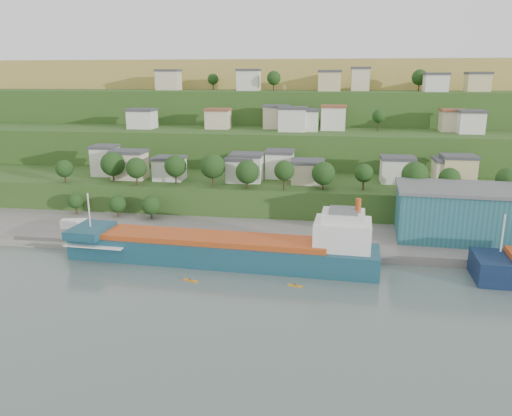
% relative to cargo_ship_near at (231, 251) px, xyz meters
% --- Properties ---
extents(ground, '(500.00, 500.00, 0.00)m').
position_rel_cargo_ship_near_xyz_m(ground, '(9.18, -10.42, -2.86)').
color(ground, '#4B5C55').
rests_on(ground, ground).
extents(quay, '(220.00, 26.00, 4.00)m').
position_rel_cargo_ship_near_xyz_m(quay, '(29.18, 17.58, -2.86)').
color(quay, slate).
rests_on(quay, ground).
extents(pebble_beach, '(40.00, 18.00, 2.40)m').
position_rel_cargo_ship_near_xyz_m(pebble_beach, '(-45.82, 11.58, -2.86)').
color(pebble_beach, slate).
rests_on(pebble_beach, ground).
extents(hillside, '(360.00, 210.96, 96.00)m').
position_rel_cargo_ship_near_xyz_m(hillside, '(9.18, 158.28, -2.79)').
color(hillside, '#284719').
rests_on(hillside, ground).
extents(cargo_ship_near, '(70.17, 14.37, 17.92)m').
position_rel_cargo_ship_near_xyz_m(cargo_ship_near, '(0.00, 0.00, 0.00)').
color(cargo_ship_near, '#133C47').
rests_on(cargo_ship_near, ground).
extents(warehouse, '(32.09, 20.83, 12.80)m').
position_rel_cargo_ship_near_xyz_m(warehouse, '(53.42, 20.58, 5.57)').
color(warehouse, '#205761').
rests_on(warehouse, quay).
extents(caravan, '(6.82, 4.01, 2.98)m').
position_rel_cargo_ship_near_xyz_m(caravan, '(-45.11, 13.77, -0.17)').
color(caravan, white).
rests_on(caravan, pebble_beach).
extents(dinghy, '(3.79, 1.79, 0.73)m').
position_rel_cargo_ship_near_xyz_m(dinghy, '(-31.63, 7.05, -1.30)').
color(dinghy, silver).
rests_on(dinghy, pebble_beach).
extents(kayak_orange, '(3.25, 1.51, 0.81)m').
position_rel_cargo_ship_near_xyz_m(kayak_orange, '(-6.09, -11.53, -2.62)').
color(kayak_orange, orange).
rests_on(kayak_orange, ground).
extents(kayak_yellow, '(3.18, 1.18, 0.78)m').
position_rel_cargo_ship_near_xyz_m(kayak_yellow, '(15.45, -10.86, -2.63)').
color(kayak_yellow, orange).
rests_on(kayak_yellow, ground).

